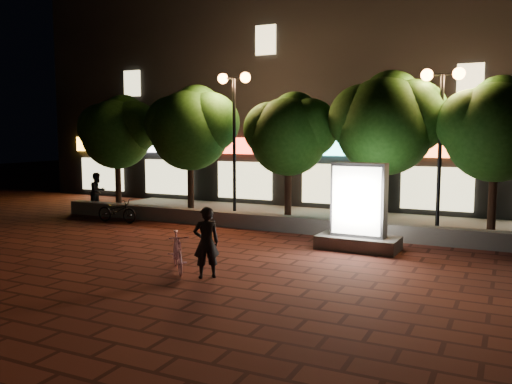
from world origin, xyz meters
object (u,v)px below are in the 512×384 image
Objects in this scene: scooter_pink at (177,252)px; pedestrian at (98,192)px; tree_far_left at (119,130)px; ad_kiosk at (359,215)px; scooter_parked at (117,211)px; street_lamp_left at (234,108)px; street_lamp_right at (442,108)px; tree_left at (192,125)px; tree_right at (387,120)px; rider at (206,242)px; tree_far_right at (498,126)px; tree_mid at (290,131)px.

scooter_pink is 10.09m from pedestrian.
tree_far_left is 11.41m from ad_kiosk.
scooter_parked is at bearing -120.55° from pedestrian.
street_lamp_left is 7.00m from street_lamp_right.
tree_far_left is at bearing 34.09° from scooter_parked.
tree_left reaches higher than pedestrian.
ad_kiosk reaches higher than scooter_pink.
street_lamp_left reaches higher than pedestrian.
ad_kiosk is 8.87m from scooter_parked.
rider is at bearing -107.51° from tree_right.
tree_far_right is 3.03× the size of rider.
scooter_parked is (-8.84, 0.58, -0.53)m from ad_kiosk.
pedestrian is (-12.78, -0.70, -3.05)m from street_lamp_right.
tree_right reaches higher than ad_kiosk.
tree_mid is at bearing 7.31° from street_lamp_left.
tree_mid is 8.24m from pedestrian.
tree_right reaches higher than rider.
tree_left is at bearing 172.30° from street_lamp_left.
ad_kiosk is (-1.70, -2.78, -2.94)m from street_lamp_right.
ad_kiosk is 1.55× the size of scooter_pink.
tree_far_left is 14.00m from tree_far_right.
tree_far_left is at bearing 177.24° from street_lamp_left.
street_lamp_right is at bearing 58.52° from ad_kiosk.
street_lamp_left is at bearing -7.70° from tree_left.
tree_left is at bearing -96.90° from rider.
tree_right is 3.17× the size of scooter_parked.
tree_mid is 0.89× the size of tree_right.
tree_left is 9.23m from rider.
street_lamp_right is (8.95, -0.26, 0.45)m from tree_left.
tree_left is 0.97× the size of tree_right.
street_lamp_left is (-5.36, -0.26, 0.46)m from tree_right.
tree_far_right is at bearing 0.00° from tree_mid.
tree_mid is (7.50, -0.00, -0.08)m from tree_far_left.
tree_mid is 6.72m from scooter_parked.
street_lamp_left is (-2.05, -0.26, 0.81)m from tree_mid.
street_lamp_left reaches higher than tree_far_right.
scooter_pink is (2.19, -6.87, -3.57)m from street_lamp_left.
scooter_pink is (-3.16, -7.14, -3.11)m from tree_right.
tree_right is 1.06× the size of tree_far_right.
tree_far_right is at bearing 1.76° from street_lamp_left.
street_lamp_right is at bearing 0.00° from street_lamp_left.
tree_left reaches higher than tree_mid.
street_lamp_left reaches higher than tree_far_left.
street_lamp_left is 6.64m from pedestrian.
scooter_parked is at bearing -168.49° from tree_far_right.
tree_far_right reaches higher than pedestrian.
street_lamp_right is at bearing -1.21° from tree_far_left.
pedestrian reaches higher than rider.
street_lamp_right is at bearing -81.88° from scooter_parked.
pedestrian is at bearing -172.99° from tree_mid.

